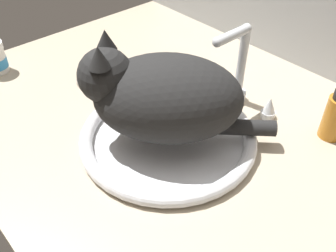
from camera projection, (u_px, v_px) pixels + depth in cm
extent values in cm
cube|color=#B7A88E|center=(182.00, 131.00, 82.25)|extent=(115.66, 80.48, 3.00)
torus|color=white|center=(168.00, 136.00, 76.56)|extent=(36.10, 36.10, 2.75)
cylinder|color=white|center=(168.00, 140.00, 77.25)|extent=(31.97, 31.97, 0.60)
cylinder|color=silver|center=(237.00, 95.00, 87.71)|extent=(4.00, 4.00, 2.48)
cylinder|color=silver|center=(242.00, 62.00, 81.92)|extent=(2.00, 2.00, 15.54)
sphere|color=silver|center=(247.00, 29.00, 76.93)|extent=(2.20, 2.20, 2.20)
cylinder|color=silver|center=(232.00, 35.00, 74.66)|extent=(2.00, 8.88, 2.00)
sphere|color=silver|center=(217.00, 42.00, 72.39)|extent=(2.10, 2.10, 2.10)
cylinder|color=silver|center=(209.00, 81.00, 93.07)|extent=(3.20, 3.20, 1.60)
cone|color=silver|center=(210.00, 73.00, 91.42)|extent=(2.88, 2.88, 3.54)
cylinder|color=silver|center=(268.00, 114.00, 82.91)|extent=(3.20, 3.20, 1.60)
cone|color=silver|center=(270.00, 105.00, 81.26)|extent=(2.88, 2.88, 3.54)
ellipsoid|color=black|center=(168.00, 98.00, 70.44)|extent=(33.63, 33.63, 16.28)
sphere|color=black|center=(106.00, 76.00, 68.03)|extent=(10.38, 10.38, 10.38)
cone|color=black|center=(99.00, 57.00, 62.07)|extent=(3.94, 3.94, 3.89)
cone|color=black|center=(105.00, 40.00, 66.83)|extent=(3.94, 3.94, 3.89)
ellipsoid|color=silver|center=(85.00, 80.00, 68.87)|extent=(5.28, 5.28, 3.32)
ellipsoid|color=silver|center=(116.00, 100.00, 71.39)|extent=(13.08, 13.08, 8.96)
cylinder|color=black|center=(247.00, 127.00, 73.98)|extent=(10.25, 10.25, 3.20)
cylinder|color=#C67A23|center=(335.00, 118.00, 75.74)|extent=(4.80, 4.80, 9.38)
cylinder|color=silver|center=(158.00, 66.00, 99.48)|extent=(8.61, 12.54, 1.00)
cube|color=white|center=(126.00, 66.00, 98.09)|extent=(2.42, 2.83, 1.20)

